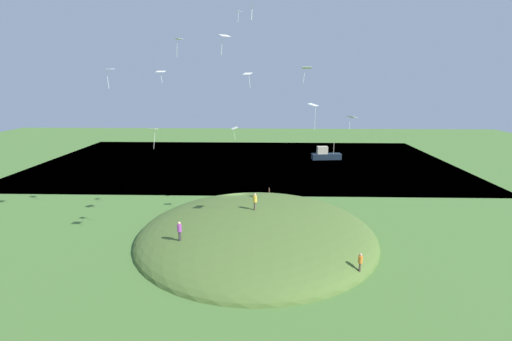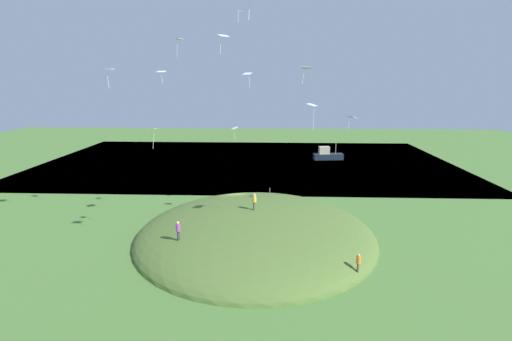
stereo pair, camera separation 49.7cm
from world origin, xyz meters
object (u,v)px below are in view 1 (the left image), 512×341
at_px(person_near_shore, 255,200).
at_px(person_with_child, 179,229).
at_px(kite_14, 109,70).
at_px(person_walking_path, 360,260).
at_px(kite_13, 235,128).
at_px(kite_9, 161,72).
at_px(boat_on_lake, 325,155).
at_px(kite_8, 313,106).
at_px(kite_11, 248,74).
at_px(kite_4, 307,69).
at_px(kite_10, 224,37).
at_px(kite_2, 154,131).
at_px(kite_12, 239,12).
at_px(mooring_post, 269,192).
at_px(kite_6, 178,40).
at_px(kite_0, 352,117).

bearing_deg(person_near_shore, person_with_child, 166.79).
bearing_deg(kite_14, person_near_shore, 84.56).
height_order(person_walking_path, kite_13, kite_13).
bearing_deg(kite_9, person_walking_path, 48.14).
relative_size(person_with_child, kite_14, 0.90).
distance_m(boat_on_lake, kite_8, 45.65).
relative_size(person_near_shore, kite_11, 1.11).
xyz_separation_m(kite_4, kite_13, (-7.94, -7.52, -6.63)).
bearing_deg(kite_10, kite_4, 109.49).
height_order(person_near_shore, kite_8, kite_8).
xyz_separation_m(kite_2, kite_12, (-9.76, 7.32, 11.90)).
relative_size(kite_10, mooring_post, 1.27).
xyz_separation_m(kite_6, kite_14, (3.25, -6.50, -3.25)).
height_order(kite_11, kite_14, kite_14).
xyz_separation_m(boat_on_lake, kite_10, (42.04, -15.76, 18.60)).
height_order(kite_0, kite_12, kite_12).
height_order(boat_on_lake, kite_4, kite_4).
bearing_deg(kite_2, kite_11, 132.48).
bearing_deg(person_with_child, kite_0, -26.55).
relative_size(person_with_child, kite_10, 1.08).
bearing_deg(person_walking_path, kite_8, 29.98).
bearing_deg(kite_13, kite_0, 60.64).
bearing_deg(person_near_shore, kite_14, 116.72).
relative_size(person_with_child, kite_0, 1.42).
height_order(kite_9, kite_11, kite_9).
xyz_separation_m(person_with_child, kite_11, (-10.90, 5.62, 13.56)).
height_order(person_walking_path, kite_11, kite_11).
relative_size(kite_12, mooring_post, 0.94).
height_order(person_walking_path, kite_14, kite_14).
height_order(kite_8, kite_12, kite_12).
bearing_deg(kite_2, person_walking_path, 70.94).
relative_size(boat_on_lake, kite_8, 2.63).
height_order(boat_on_lake, mooring_post, boat_on_lake).
height_order(kite_10, kite_13, kite_10).
distance_m(person_near_shore, person_walking_path, 13.17).
xyz_separation_m(kite_6, kite_13, (-2.03, 5.79, -9.80)).
height_order(kite_0, kite_8, kite_8).
distance_m(kite_2, mooring_post, 21.79).
height_order(person_with_child, kite_12, kite_12).
relative_size(kite_12, kite_13, 0.81).
height_order(kite_8, mooring_post, kite_8).
xyz_separation_m(kite_8, kite_14, (-6.31, -20.12, 3.15)).
bearing_deg(boat_on_lake, kite_6, 50.75).
bearing_deg(person_near_shore, mooring_post, 24.83).
height_order(kite_10, kite_12, kite_12).
height_order(person_walking_path, kite_0, kite_0).
bearing_deg(kite_6, kite_8, 54.95).
relative_size(kite_2, kite_4, 1.31).
relative_size(person_walking_path, kite_8, 0.68).
bearing_deg(kite_9, kite_14, -23.00).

